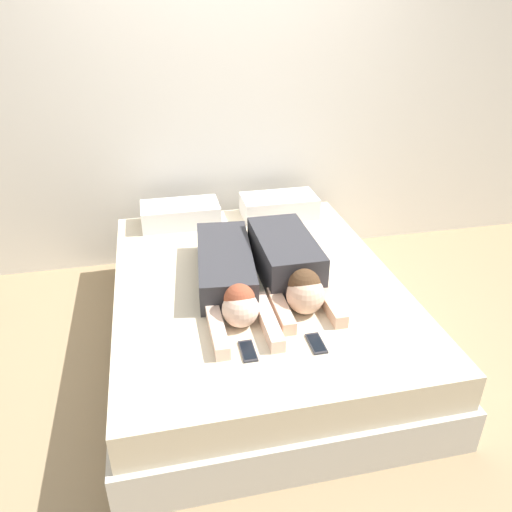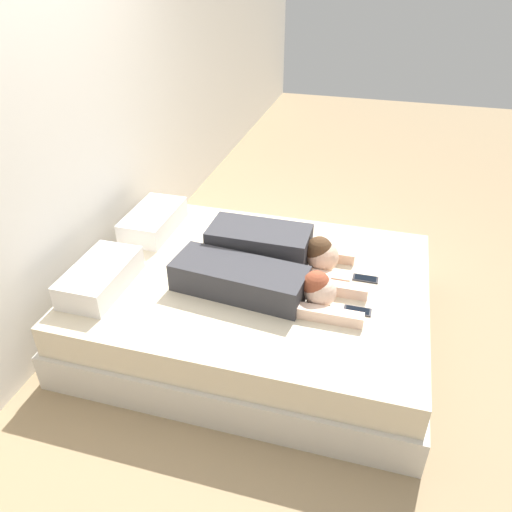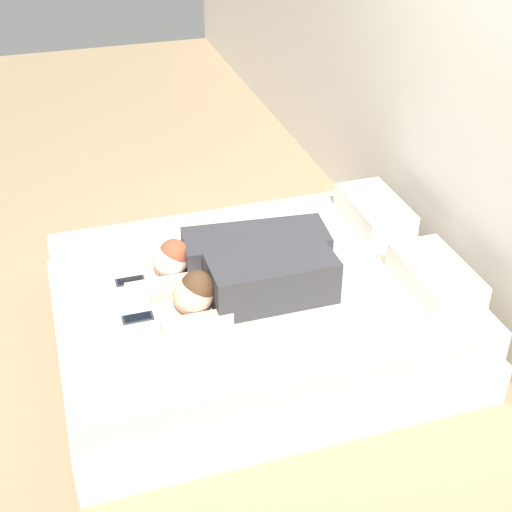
{
  "view_description": "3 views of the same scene",
  "coord_description": "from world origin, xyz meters",
  "px_view_note": "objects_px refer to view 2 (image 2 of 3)",
  "views": [
    {
      "loc": [
        -0.54,
        -2.47,
        1.96
      ],
      "look_at": [
        0.0,
        0.0,
        0.6
      ],
      "focal_mm": 35.0,
      "sensor_mm": 36.0,
      "label": 1
    },
    {
      "loc": [
        -2.48,
        -0.69,
        2.24
      ],
      "look_at": [
        0.0,
        0.0,
        0.6
      ],
      "focal_mm": 35.0,
      "sensor_mm": 36.0,
      "label": 2
    },
    {
      "loc": [
        3.01,
        -0.95,
        2.65
      ],
      "look_at": [
        0.0,
        0.0,
        0.6
      ],
      "focal_mm": 50.0,
      "sensor_mm": 36.0,
      "label": 3
    }
  ],
  "objects_px": {
    "person_left": "(260,282)",
    "cell_phone_right": "(365,279)",
    "pillow_head_left": "(101,277)",
    "cell_phone_left": "(357,311)",
    "person_right": "(275,248)",
    "pillow_head_right": "(154,221)",
    "bed": "(256,304)"
  },
  "relations": [
    {
      "from": "cell_phone_left",
      "to": "person_right",
      "type": "bearing_deg",
      "value": 57.79
    },
    {
      "from": "pillow_head_left",
      "to": "cell_phone_left",
      "type": "bearing_deg",
      "value": -83.1
    },
    {
      "from": "cell_phone_left",
      "to": "cell_phone_right",
      "type": "height_order",
      "value": "same"
    },
    {
      "from": "bed",
      "to": "pillow_head_right",
      "type": "relative_size",
      "value": 3.91
    },
    {
      "from": "person_right",
      "to": "cell_phone_right",
      "type": "height_order",
      "value": "person_right"
    },
    {
      "from": "person_right",
      "to": "cell_phone_left",
      "type": "height_order",
      "value": "person_right"
    },
    {
      "from": "bed",
      "to": "cell_phone_left",
      "type": "xyz_separation_m",
      "value": [
        -0.18,
        -0.65,
        0.23
      ]
    },
    {
      "from": "pillow_head_left",
      "to": "cell_phone_left",
      "type": "relative_size",
      "value": 3.53
    },
    {
      "from": "pillow_head_right",
      "to": "cell_phone_left",
      "type": "height_order",
      "value": "pillow_head_right"
    },
    {
      "from": "cell_phone_left",
      "to": "bed",
      "type": "bearing_deg",
      "value": 74.38
    },
    {
      "from": "cell_phone_right",
      "to": "bed",
      "type": "bearing_deg",
      "value": 102.73
    },
    {
      "from": "pillow_head_left",
      "to": "cell_phone_left",
      "type": "xyz_separation_m",
      "value": [
        0.18,
        -1.52,
        -0.07
      ]
    },
    {
      "from": "cell_phone_left",
      "to": "person_left",
      "type": "bearing_deg",
      "value": 89.2
    },
    {
      "from": "bed",
      "to": "pillow_head_right",
      "type": "xyz_separation_m",
      "value": [
        0.37,
        0.87,
        0.3
      ]
    },
    {
      "from": "pillow_head_right",
      "to": "cell_phone_right",
      "type": "relative_size",
      "value": 3.53
    },
    {
      "from": "person_left",
      "to": "person_right",
      "type": "bearing_deg",
      "value": -0.96
    },
    {
      "from": "person_right",
      "to": "bed",
      "type": "bearing_deg",
      "value": 156.66
    },
    {
      "from": "pillow_head_left",
      "to": "person_right",
      "type": "distance_m",
      "value": 1.09
    },
    {
      "from": "person_left",
      "to": "cell_phone_right",
      "type": "bearing_deg",
      "value": -61.37
    },
    {
      "from": "bed",
      "to": "person_right",
      "type": "distance_m",
      "value": 0.39
    },
    {
      "from": "cell_phone_left",
      "to": "cell_phone_right",
      "type": "distance_m",
      "value": 0.33
    },
    {
      "from": "person_right",
      "to": "pillow_head_left",
      "type": "bearing_deg",
      "value": 119.98
    },
    {
      "from": "person_left",
      "to": "cell_phone_right",
      "type": "xyz_separation_m",
      "value": [
        0.32,
        -0.59,
        -0.08
      ]
    },
    {
      "from": "bed",
      "to": "pillow_head_left",
      "type": "height_order",
      "value": "pillow_head_left"
    },
    {
      "from": "person_left",
      "to": "cell_phone_right",
      "type": "distance_m",
      "value": 0.68
    },
    {
      "from": "pillow_head_left",
      "to": "person_left",
      "type": "bearing_deg",
      "value": -78.45
    },
    {
      "from": "person_left",
      "to": "cell_phone_left",
      "type": "relative_size",
      "value": 7.44
    },
    {
      "from": "person_right",
      "to": "cell_phone_right",
      "type": "bearing_deg",
      "value": -92.82
    },
    {
      "from": "pillow_head_left",
      "to": "person_right",
      "type": "xyz_separation_m",
      "value": [
        0.55,
        -0.95,
        0.04
      ]
    },
    {
      "from": "pillow_head_right",
      "to": "person_left",
      "type": "bearing_deg",
      "value": -119.89
    },
    {
      "from": "pillow_head_left",
      "to": "bed",
      "type": "bearing_deg",
      "value": -67.14
    },
    {
      "from": "pillow_head_left",
      "to": "person_right",
      "type": "relative_size",
      "value": 0.59
    }
  ]
}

